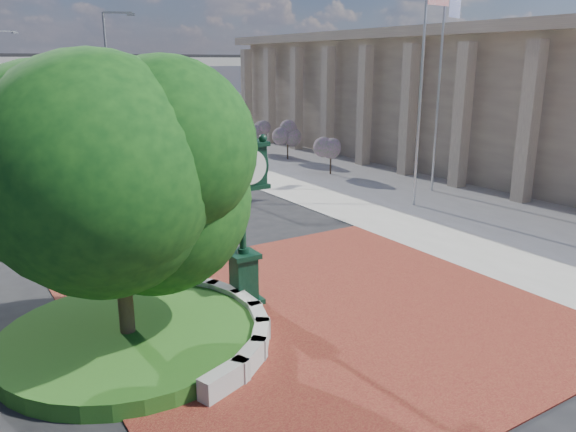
# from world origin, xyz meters

# --- Properties ---
(ground) EXTENTS (200.00, 200.00, 0.00)m
(ground) POSITION_xyz_m (0.00, 0.00, 0.00)
(ground) COLOR black
(ground) RESTS_ON ground
(plaza) EXTENTS (12.00, 12.00, 0.04)m
(plaza) POSITION_xyz_m (0.00, -1.00, 0.02)
(plaza) COLOR maroon
(plaza) RESTS_ON ground
(sidewalk) EXTENTS (20.00, 50.00, 0.04)m
(sidewalk) POSITION_xyz_m (16.00, 10.00, 0.02)
(sidewalk) COLOR #9E9B93
(sidewalk) RESTS_ON ground
(planter_wall) EXTENTS (2.96, 6.77, 0.54)m
(planter_wall) POSITION_xyz_m (-2.71, -0.00, 0.27)
(planter_wall) COLOR #9E9B93
(planter_wall) RESTS_ON ground
(grass_bed) EXTENTS (6.10, 6.10, 0.40)m
(grass_bed) POSITION_xyz_m (-5.00, 0.00, 0.20)
(grass_bed) COLOR #1C4614
(grass_bed) RESTS_ON ground
(civic_building) EXTENTS (17.35, 44.00, 8.60)m
(civic_building) POSITION_xyz_m (23.60, 12.00, 4.33)
(civic_building) COLOR gray
(civic_building) RESTS_ON ground
(tree_planter) EXTENTS (5.20, 5.20, 6.33)m
(tree_planter) POSITION_xyz_m (-5.00, 0.00, 3.72)
(tree_planter) COLOR #38281C
(tree_planter) RESTS_ON ground
(tree_street) EXTENTS (4.40, 4.40, 5.45)m
(tree_street) POSITION_xyz_m (-4.00, 18.00, 3.24)
(tree_street) COLOR #38281C
(tree_street) RESTS_ON ground
(post_clock) EXTENTS (1.15, 1.15, 5.36)m
(post_clock) POSITION_xyz_m (-1.46, 0.73, 2.94)
(post_clock) COLOR black
(post_clock) RESTS_ON ground
(parked_car) EXTENTS (1.79, 4.30, 1.46)m
(parked_car) POSITION_xyz_m (3.98, 39.92, 0.73)
(parked_car) COLOR maroon
(parked_car) RESTS_ON ground
(flagpole_a) EXTENTS (1.62, 0.20, 10.38)m
(flagpole_a) POSITION_xyz_m (10.62, 6.28, 5.32)
(flagpole_a) COLOR silver
(flagpole_a) RESTS_ON ground
(flagpole_b) EXTENTS (1.52, 0.54, 10.03)m
(flagpole_b) POSITION_xyz_m (13.60, 7.99, 5.14)
(flagpole_b) COLOR silver
(flagpole_b) RESTS_ON ground
(street_lamp_near) EXTENTS (2.13, 1.00, 9.94)m
(street_lamp_near) POSITION_xyz_m (3.05, 28.98, 5.83)
(street_lamp_near) COLOR slate
(street_lamp_near) RESTS_ON ground
(street_lamp_far) EXTENTS (2.02, 0.65, 9.10)m
(street_lamp_far) POSITION_xyz_m (-2.58, 42.04, 5.34)
(street_lamp_far) COLOR slate
(street_lamp_far) RESTS_ON ground
(shrub_near) EXTENTS (1.20, 1.20, 2.20)m
(shrub_near) POSITION_xyz_m (11.72, 14.44, 1.59)
(shrub_near) COLOR #38281C
(shrub_near) RESTS_ON ground
(shrub_mid) EXTENTS (1.20, 1.20, 2.20)m
(shrub_mid) POSITION_xyz_m (12.37, 20.30, 1.59)
(shrub_mid) COLOR #38281C
(shrub_mid) RESTS_ON ground
(shrub_far) EXTENTS (1.20, 1.20, 2.20)m
(shrub_far) POSITION_xyz_m (12.00, 23.99, 1.59)
(shrub_far) COLOR #38281C
(shrub_far) RESTS_ON ground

